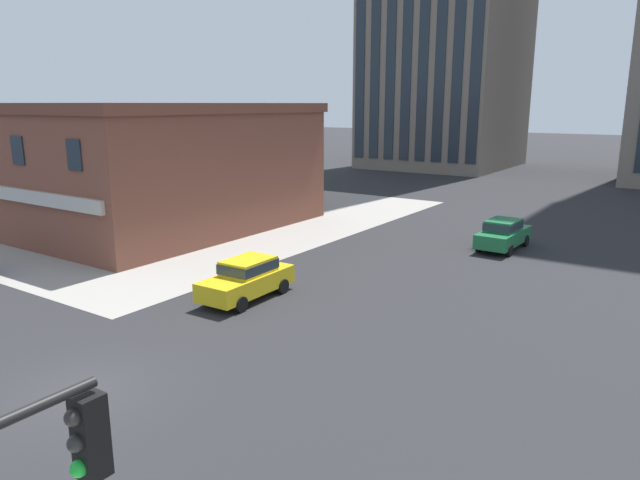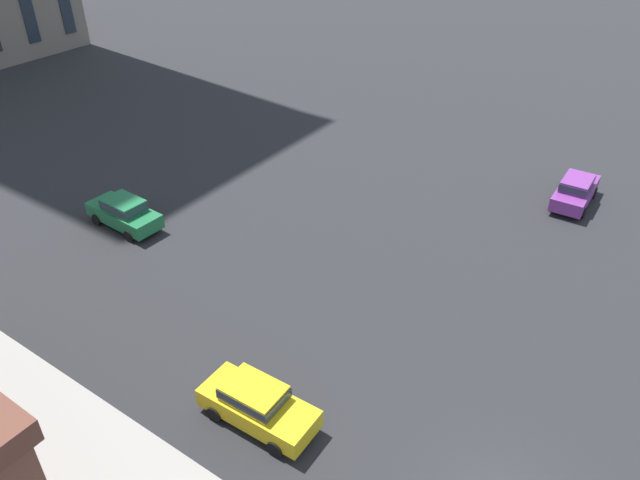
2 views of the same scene
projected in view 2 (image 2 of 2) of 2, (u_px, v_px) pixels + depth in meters
car_main_northbound_near at (124, 212)px, 32.65m from camera, size 2.02×4.47×1.68m
car_cross_eastbound at (257, 403)px, 21.65m from camera, size 1.97×4.44×1.68m
car_cross_westbound at (576, 190)px, 34.68m from camera, size 4.45×1.98×1.68m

